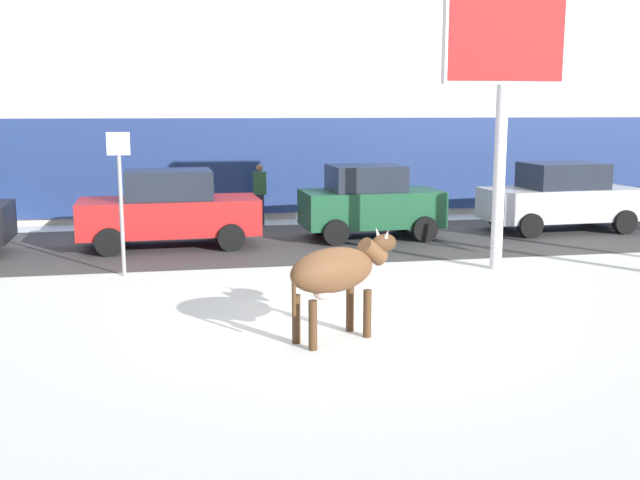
{
  "coord_description": "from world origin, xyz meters",
  "views": [
    {
      "loc": [
        -2.5,
        -10.31,
        3.26
      ],
      "look_at": [
        -0.2,
        1.73,
        1.1
      ],
      "focal_mm": 41.86,
      "sensor_mm": 36.0,
      "label": 1
    }
  ],
  "objects_px": {
    "car_red_sedan": "(169,209)",
    "street_sign": "(120,192)",
    "billboard": "(505,55)",
    "pedestrian_near_billboard": "(260,194)",
    "cow_brown": "(336,271)",
    "car_silver_sedan": "(561,197)",
    "car_darkgreen_hatchback": "(370,202)"
  },
  "relations": [
    {
      "from": "billboard",
      "to": "pedestrian_near_billboard",
      "type": "bearing_deg",
      "value": 121.59
    },
    {
      "from": "billboard",
      "to": "pedestrian_near_billboard",
      "type": "xyz_separation_m",
      "value": [
        -4.15,
        6.75,
        -3.43
      ]
    },
    {
      "from": "pedestrian_near_billboard",
      "to": "car_red_sedan",
      "type": "bearing_deg",
      "value": -130.07
    },
    {
      "from": "billboard",
      "to": "car_silver_sedan",
      "type": "xyz_separation_m",
      "value": [
        3.74,
        4.27,
        -3.41
      ]
    },
    {
      "from": "pedestrian_near_billboard",
      "to": "street_sign",
      "type": "distance_m",
      "value": 6.9
    },
    {
      "from": "billboard",
      "to": "car_darkgreen_hatchback",
      "type": "distance_m",
      "value": 5.58
    },
    {
      "from": "cow_brown",
      "to": "car_silver_sedan",
      "type": "xyz_separation_m",
      "value": [
        7.99,
        8.34,
        -0.09
      ]
    },
    {
      "from": "billboard",
      "to": "car_darkgreen_hatchback",
      "type": "height_order",
      "value": "billboard"
    },
    {
      "from": "car_darkgreen_hatchback",
      "to": "car_silver_sedan",
      "type": "distance_m",
      "value": 5.37
    },
    {
      "from": "cow_brown",
      "to": "pedestrian_near_billboard",
      "type": "distance_m",
      "value": 10.82
    },
    {
      "from": "cow_brown",
      "to": "billboard",
      "type": "relative_size",
      "value": 0.34
    },
    {
      "from": "billboard",
      "to": "cow_brown",
      "type": "bearing_deg",
      "value": -136.21
    },
    {
      "from": "car_darkgreen_hatchback",
      "to": "cow_brown",
      "type": "bearing_deg",
      "value": -107.71
    },
    {
      "from": "cow_brown",
      "to": "car_red_sedan",
      "type": "relative_size",
      "value": 0.44
    },
    {
      "from": "pedestrian_near_billboard",
      "to": "street_sign",
      "type": "relative_size",
      "value": 0.61
    },
    {
      "from": "cow_brown",
      "to": "street_sign",
      "type": "height_order",
      "value": "street_sign"
    },
    {
      "from": "car_red_sedan",
      "to": "street_sign",
      "type": "distance_m",
      "value": 3.24
    },
    {
      "from": "billboard",
      "to": "pedestrian_near_billboard",
      "type": "relative_size",
      "value": 3.21
    },
    {
      "from": "car_silver_sedan",
      "to": "billboard",
      "type": "bearing_deg",
      "value": -131.24
    },
    {
      "from": "car_silver_sedan",
      "to": "street_sign",
      "type": "xyz_separation_m",
      "value": [
        -11.26,
        -3.49,
        0.76
      ]
    },
    {
      "from": "pedestrian_near_billboard",
      "to": "car_silver_sedan",
      "type": "bearing_deg",
      "value": -17.45
    },
    {
      "from": "car_darkgreen_hatchback",
      "to": "car_silver_sedan",
      "type": "xyz_separation_m",
      "value": [
        5.37,
        0.14,
        -0.02
      ]
    },
    {
      "from": "cow_brown",
      "to": "car_silver_sedan",
      "type": "height_order",
      "value": "car_silver_sedan"
    },
    {
      "from": "car_red_sedan",
      "to": "pedestrian_near_billboard",
      "type": "height_order",
      "value": "car_red_sedan"
    },
    {
      "from": "cow_brown",
      "to": "car_silver_sedan",
      "type": "relative_size",
      "value": 0.44
    },
    {
      "from": "car_darkgreen_hatchback",
      "to": "pedestrian_near_billboard",
      "type": "distance_m",
      "value": 3.64
    },
    {
      "from": "cow_brown",
      "to": "car_darkgreen_hatchback",
      "type": "bearing_deg",
      "value": 72.29
    },
    {
      "from": "car_silver_sedan",
      "to": "pedestrian_near_billboard",
      "type": "relative_size",
      "value": 2.46
    },
    {
      "from": "cow_brown",
      "to": "car_red_sedan",
      "type": "xyz_separation_m",
      "value": [
        -2.39,
        7.87,
        -0.09
      ]
    },
    {
      "from": "pedestrian_near_billboard",
      "to": "billboard",
      "type": "bearing_deg",
      "value": -58.41
    },
    {
      "from": "car_red_sedan",
      "to": "pedestrian_near_billboard",
      "type": "relative_size",
      "value": 2.46
    },
    {
      "from": "car_red_sedan",
      "to": "street_sign",
      "type": "xyz_separation_m",
      "value": [
        -0.88,
        -3.02,
        0.76
      ]
    }
  ]
}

